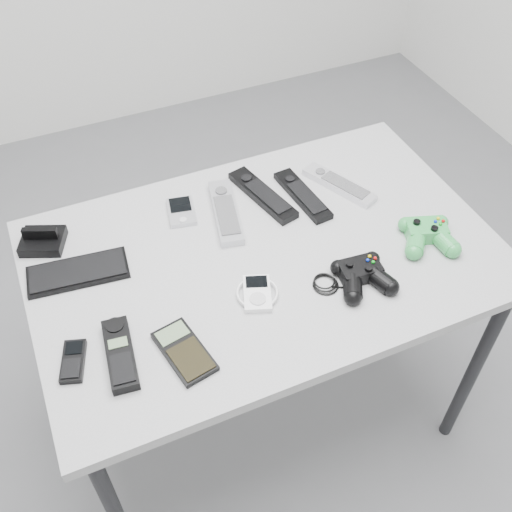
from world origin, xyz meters
name	(u,v)px	position (x,y,z in m)	size (l,w,h in m)	color
floor	(237,403)	(0.00, 0.00, 0.00)	(3.50, 3.50, 0.00)	slate
desk	(264,271)	(0.07, -0.05, 0.66)	(1.08, 0.70, 0.73)	#97989A
pda_keyboard	(78,272)	(-0.35, 0.06, 0.73)	(0.22, 0.09, 0.01)	black
dock_bracket	(41,237)	(-0.40, 0.18, 0.75)	(0.10, 0.09, 0.05)	black
pda	(181,211)	(-0.07, 0.16, 0.73)	(0.06, 0.10, 0.02)	#B6B8BE
remote_silver_a	(226,211)	(0.03, 0.11, 0.74)	(0.06, 0.23, 0.02)	#B6B8BE
remote_black_a	(263,194)	(0.14, 0.13, 0.74)	(0.05, 0.23, 0.02)	black
remote_black_b	(303,195)	(0.24, 0.09, 0.74)	(0.05, 0.21, 0.02)	black
remote_silver_b	(339,184)	(0.34, 0.09, 0.74)	(0.05, 0.21, 0.02)	silver
mobile_phone	(73,361)	(-0.41, -0.18, 0.73)	(0.04, 0.10, 0.02)	black
cordless_handset	(120,354)	(-0.32, -0.20, 0.74)	(0.05, 0.17, 0.03)	black
calculator	(184,351)	(-0.20, -0.24, 0.73)	(0.08, 0.15, 0.01)	black
mp3_player	(257,293)	(0.00, -0.16, 0.73)	(0.09, 0.10, 0.02)	white
controller_black	(362,274)	(0.23, -0.21, 0.75)	(0.22, 0.14, 0.04)	black
controller_green	(428,233)	(0.44, -0.16, 0.75)	(0.13, 0.14, 0.05)	#238237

